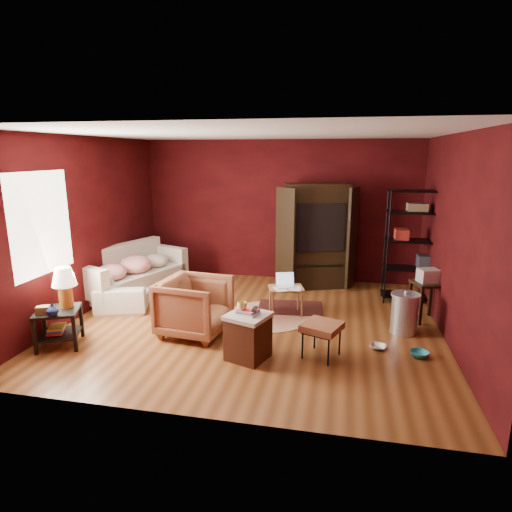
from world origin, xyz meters
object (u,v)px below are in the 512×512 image
at_px(side_table, 61,299).
at_px(tv_armoire, 316,234).
at_px(wire_shelving, 415,242).
at_px(laptop_desk, 286,290).
at_px(sofa, 129,275).
at_px(armchair, 195,304).
at_px(hamper, 248,335).

height_order(side_table, tv_armoire, tv_armoire).
bearing_deg(wire_shelving, laptop_desk, -154.20).
height_order(sofa, side_table, side_table).
relative_size(armchair, side_table, 0.85).
xyz_separation_m(side_table, tv_armoire, (3.13, 3.31, 0.40)).
height_order(armchair, tv_armoire, tv_armoire).
distance_m(side_table, laptop_desk, 3.27).
distance_m(armchair, side_table, 1.77).
bearing_deg(hamper, laptop_desk, 80.86).
relative_size(sofa, laptop_desk, 3.12).
relative_size(tv_armoire, wire_shelving, 1.02).
distance_m(armchair, wire_shelving, 3.89).
distance_m(side_table, wire_shelving, 5.60).
relative_size(side_table, wire_shelving, 0.55).
height_order(sofa, wire_shelving, wire_shelving).
bearing_deg(laptop_desk, wire_shelving, 11.00).
bearing_deg(sofa, armchair, -145.62).
height_order(armchair, laptop_desk, armchair).
height_order(sofa, hamper, sofa).
bearing_deg(laptop_desk, sofa, 156.86).
distance_m(sofa, armchair, 2.17).
bearing_deg(sofa, side_table, 164.75).
bearing_deg(sofa, tv_armoire, -85.69).
bearing_deg(wire_shelving, armchair, -148.96).
bearing_deg(armchair, hamper, -115.99).
xyz_separation_m(hamper, tv_armoire, (0.60, 3.23, 0.73)).
height_order(armchair, wire_shelving, wire_shelving).
height_order(sofa, laptop_desk, sofa).
bearing_deg(side_table, laptop_desk, 31.05).
relative_size(sofa, armchair, 2.29).
relative_size(laptop_desk, wire_shelving, 0.34).
relative_size(sofa, side_table, 1.95).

